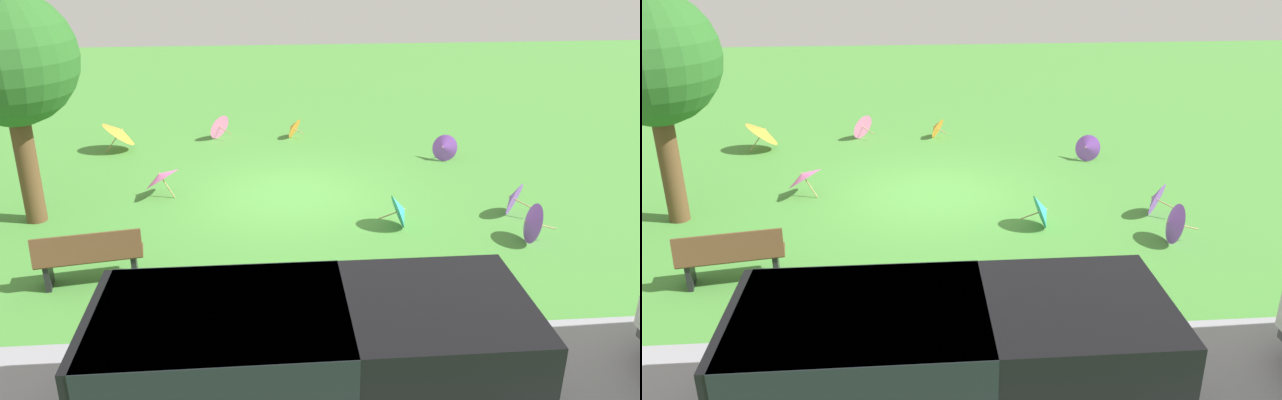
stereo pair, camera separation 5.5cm
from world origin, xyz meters
TOP-DOWN VIEW (x-y plane):
  - ground at (0.00, 0.00)m, footprint 40.00×40.00m
  - van_dark at (0.21, 6.85)m, footprint 4.60×2.13m
  - park_bench at (3.24, 3.46)m, footprint 1.66×0.74m
  - shade_tree at (4.88, 0.90)m, footprint 2.39×2.39m
  - parasol_orange_0 at (-0.24, -4.11)m, footprint 0.58×0.66m
  - parasol_purple_0 at (-3.78, -1.91)m, footprint 0.72×0.72m
  - parasol_teal_0 at (-1.99, 1.78)m, footprint 0.62×0.66m
  - parasol_orange_1 at (4.12, -3.32)m, footprint 1.01×1.08m
  - parasol_purple_1 at (-4.25, 1.39)m, footprint 0.71×0.72m
  - parasol_pink_1 at (1.75, -4.19)m, footprint 0.71×0.74m
  - parasol_pink_2 at (2.66, -0.12)m, footprint 0.99×1.02m
  - parasol_purple_3 at (-4.11, 2.60)m, footprint 0.67×0.75m

SIDE VIEW (x-z plane):
  - ground at x=0.00m, z-range 0.00..0.00m
  - parasol_orange_0 at x=-0.24m, z-range 0.00..0.56m
  - parasol_purple_0 at x=-3.78m, z-range 0.00..0.65m
  - parasol_teal_0 at x=-1.99m, z-range 0.00..0.66m
  - parasol_purple_1 at x=-4.25m, z-range 0.00..0.68m
  - parasol_pink_1 at x=1.75m, z-range 0.00..0.68m
  - parasol_purple_3 at x=-4.11m, z-range 0.00..0.74m
  - parasol_pink_2 at x=2.66m, z-range 0.09..0.81m
  - park_bench at x=3.24m, z-range 0.01..0.92m
  - parasol_orange_1 at x=4.12m, z-range 0.08..0.92m
  - van_dark at x=0.21m, z-range 0.15..1.68m
  - shade_tree at x=4.88m, z-range 0.90..5.18m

